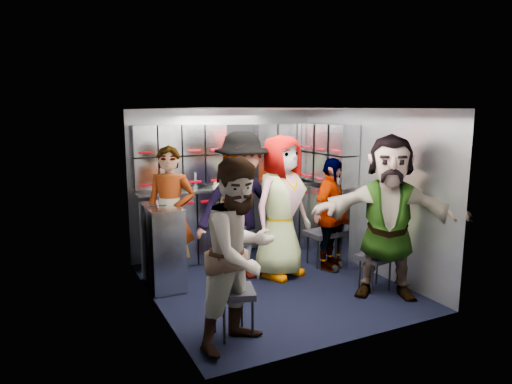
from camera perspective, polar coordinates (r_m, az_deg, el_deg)
name	(u,v)px	position (r m, az deg, el deg)	size (l,w,h in m)	color
floor	(273,286)	(5.62, 2.16, -11.61)	(3.00, 3.00, 0.00)	black
wall_back	(225,183)	(6.66, -3.85, 1.18)	(2.80, 0.04, 2.10)	gray
wall_left	(155,212)	(4.84, -12.57, -2.41)	(0.04, 3.00, 2.10)	gray
wall_right	(369,191)	(6.10, 13.91, 0.09)	(0.04, 3.00, 2.10)	gray
ceiling	(274,109)	(5.23, 2.32, 10.33)	(2.80, 3.00, 0.02)	silver
cart_bank_back	(231,223)	(6.58, -3.11, -3.85)	(2.68, 0.38, 0.99)	#8F949D
cart_bank_left	(163,247)	(5.55, -11.59, -6.69)	(0.38, 0.76, 0.99)	#8F949D
counter	(231,187)	(6.48, -3.15, 0.62)	(2.68, 0.42, 0.03)	silver
locker_bank_back	(229,153)	(6.47, -3.40, 4.85)	(2.68, 0.28, 0.82)	#8F949D
locker_bank_right	(329,154)	(6.51, 9.11, 4.77)	(0.28, 1.00, 0.82)	#8F949D
right_cabinet	(331,224)	(6.59, 9.37, -3.92)	(0.28, 1.20, 1.00)	#8F949D
coffee_niche	(239,154)	(6.60, -2.15, 4.78)	(0.46, 0.16, 0.84)	black
red_latch_strip	(237,199)	(6.32, -2.44, -0.85)	(2.60, 0.02, 0.03)	#97010E
jump_seat_near_left	(233,294)	(4.33, -2.87, -12.67)	(0.47, 0.46, 0.45)	black
jump_seat_mid_left	(236,242)	(5.91, -2.48, -6.31)	(0.46, 0.45, 0.47)	black
jump_seat_center	(274,244)	(6.00, 2.26, -6.46)	(0.45, 0.43, 0.42)	black
jump_seat_mid_right	(322,235)	(6.29, 8.25, -5.36)	(0.43, 0.41, 0.47)	black
jump_seat_near_right	(375,259)	(5.57, 14.69, -8.14)	(0.40, 0.39, 0.42)	black
attendant_standing	(171,215)	(5.61, -10.63, -2.87)	(0.61, 0.40, 1.67)	black
attendant_arc_a	(241,254)	(4.02, -1.91, -7.71)	(0.82, 0.64, 1.69)	black
attendant_arc_b	(242,206)	(5.62, -1.79, -1.81)	(1.19, 0.68, 1.84)	black
attendant_arc_c	(281,207)	(5.72, 3.15, -1.86)	(0.88, 0.57, 1.79)	black
attendant_arc_d	(330,214)	(6.07, 9.28, -2.76)	(0.87, 0.36, 1.48)	black
attendant_arc_e	(388,217)	(5.29, 16.21, -2.98)	(1.70, 0.54, 1.83)	black
bottle_left	(195,181)	(6.22, -7.69, 1.40)	(0.07, 0.07, 0.24)	white
bottle_mid	(240,177)	(6.46, -1.96, 1.93)	(0.07, 0.07, 0.27)	white
bottle_right	(294,174)	(6.86, 4.80, 2.30)	(0.06, 0.06, 0.25)	white
cup_left	(216,185)	(6.32, -5.08, 0.92)	(0.09, 0.09, 0.09)	beige
cup_right	(267,180)	(6.64, 1.42, 1.48)	(0.09, 0.09, 0.11)	beige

